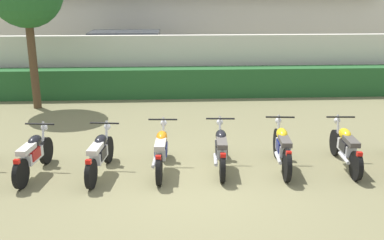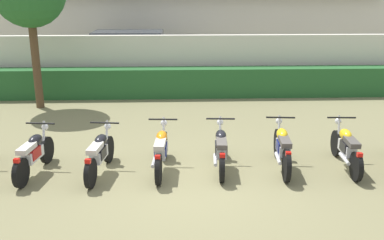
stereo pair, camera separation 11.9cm
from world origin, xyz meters
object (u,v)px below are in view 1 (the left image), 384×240
Objects in this scene: motorcycle_in_row_4 at (221,148)px; motorcycle_in_row_1 at (33,154)px; motorcycle_in_row_5 at (282,147)px; parked_car at (129,56)px; motorcycle_in_row_6 at (346,147)px; motorcycle_in_row_3 at (161,150)px; motorcycle_in_row_2 at (100,154)px.

motorcycle_in_row_1 is at bearing 95.83° from motorcycle_in_row_4.
motorcycle_in_row_5 reaches higher than motorcycle_in_row_4.
motorcycle_in_row_5 is (3.83, -9.39, -0.48)m from parked_car.
motorcycle_in_row_4 reaches higher than motorcycle_in_row_1.
motorcycle_in_row_4 is at bearing 92.68° from motorcycle_in_row_6.
motorcycle_in_row_6 reaches higher than motorcycle_in_row_1.
motorcycle_in_row_1 is 0.94× the size of motorcycle_in_row_5.
motorcycle_in_row_5 is (2.45, 0.01, 0.01)m from motorcycle_in_row_3.
motorcycle_in_row_3 is 1.20m from motorcycle_in_row_4.
motorcycle_in_row_1 is 4.95m from motorcycle_in_row_5.
motorcycle_in_row_6 is at bearing -59.68° from parked_car.
parked_car is 2.49× the size of motorcycle_in_row_2.
motorcycle_in_row_6 reaches higher than motorcycle_in_row_2.
motorcycle_in_row_4 is at bearing -78.89° from motorcycle_in_row_2.
motorcycle_in_row_2 is at bearing 95.01° from motorcycle_in_row_6.
motorcycle_in_row_2 is 2.42m from motorcycle_in_row_4.
motorcycle_in_row_6 is at bearing -81.84° from motorcycle_in_row_1.
motorcycle_in_row_3 is 1.03× the size of motorcycle_in_row_4.
motorcycle_in_row_3 is 3.77m from motorcycle_in_row_6.
motorcycle_in_row_5 reaches higher than motorcycle_in_row_1.
motorcycle_in_row_1 is at bearing 94.35° from motorcycle_in_row_6.
motorcycle_in_row_4 is at bearing -80.69° from motorcycle_in_row_1.
motorcycle_in_row_6 is at bearing -84.41° from motorcycle_in_row_5.
motorcycle_in_row_2 is at bearing 97.81° from motorcycle_in_row_4.
motorcycle_in_row_5 is at bearing -66.28° from parked_car.
parked_car is 2.38× the size of motorcycle_in_row_3.
motorcycle_in_row_6 is (1.32, 0.01, -0.02)m from motorcycle_in_row_5.
motorcycle_in_row_1 is 0.97× the size of motorcycle_in_row_2.
motorcycle_in_row_2 is 0.97× the size of motorcycle_in_row_5.
parked_car is 2.40× the size of motorcycle_in_row_6.
motorcycle_in_row_1 is 2.51m from motorcycle_in_row_3.
parked_car is 10.16m from motorcycle_in_row_5.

